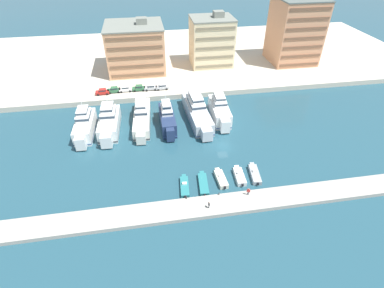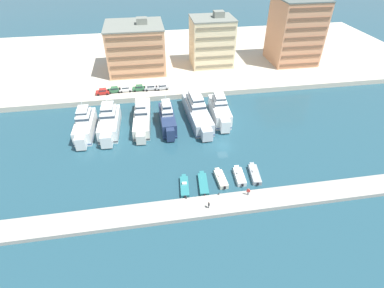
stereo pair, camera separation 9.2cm
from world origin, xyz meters
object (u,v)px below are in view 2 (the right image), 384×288
object	(u,v)px
motorboat_white_center_left	(239,176)
car_silver_center	(151,87)
yacht_ivory_mid_left	(142,116)
motorboat_cream_mid_left	(221,179)
car_green_left	(114,90)
pedestrian_mid_deck	(209,205)
yacht_white_center_right	(220,110)
motorboat_teal_left	(203,184)
yacht_white_far_left	(85,125)
car_red_far_left	(103,91)
motorboat_teal_far_left	(184,186)
yacht_silver_center	(197,111)
car_white_mid_left	(126,89)
car_silver_center_right	(162,87)
car_green_center_left	(139,88)
yacht_navy_center_left	(167,118)
yacht_white_left	(109,122)
motorboat_grey_center	(255,174)
pedestrian_near_edge	(248,191)

from	to	relation	value
motorboat_white_center_left	car_silver_center	world-z (taller)	car_silver_center
yacht_ivory_mid_left	motorboat_cream_mid_left	size ratio (longest dim) A/B	3.34
car_green_left	pedestrian_mid_deck	distance (m)	54.72
yacht_white_center_right	motorboat_teal_left	xyz separation A→B (m)	(-9.76, -26.03, -2.14)
yacht_white_far_left	car_red_far_left	distance (m)	18.99
motorboat_teal_far_left	yacht_white_center_right	bearing A→B (deg)	62.16
yacht_silver_center	motorboat_cream_mid_left	bearing A→B (deg)	-88.66
yacht_white_center_right	car_white_mid_left	world-z (taller)	yacht_white_center_right
motorboat_white_center_left	car_green_left	bearing A→B (deg)	123.50
yacht_silver_center	motorboat_white_center_left	bearing A→B (deg)	-79.51
pedestrian_mid_deck	yacht_ivory_mid_left	bearing A→B (deg)	108.79
yacht_white_far_left	yacht_white_center_right	distance (m)	36.68
car_silver_center	car_silver_center_right	world-z (taller)	same
yacht_silver_center	car_green_left	size ratio (longest dim) A/B	5.58
motorboat_white_center_left	pedestrian_mid_deck	bearing A→B (deg)	-136.64
yacht_silver_center	car_silver_center_right	xyz separation A→B (m)	(-8.39, 16.66, 0.18)
car_green_center_left	car_red_far_left	bearing A→B (deg)	-175.98
yacht_navy_center_left	pedestrian_mid_deck	xyz separation A→B (m)	(4.90, -31.33, -0.68)
motorboat_cream_mid_left	car_white_mid_left	distance (m)	47.92
motorboat_teal_left	yacht_ivory_mid_left	bearing A→B (deg)	113.83
yacht_white_center_right	car_silver_center_right	bearing A→B (deg)	129.99
car_green_left	motorboat_teal_left	bearing A→B (deg)	-65.29
yacht_white_far_left	car_white_mid_left	distance (m)	22.09
motorboat_teal_far_left	car_silver_center_right	bearing A→B (deg)	91.25
yacht_white_left	motorboat_white_center_left	xyz separation A→B (m)	(28.88, -23.89, -1.99)
motorboat_teal_far_left	car_red_far_left	world-z (taller)	car_red_far_left
car_green_left	car_silver_center	xyz separation A→B (m)	(11.53, -0.09, 0.00)
motorboat_white_center_left	car_red_far_left	xyz separation A→B (m)	(-31.91, 42.20, 2.08)
car_white_mid_left	car_silver_center_right	xyz separation A→B (m)	(11.64, -0.37, 0.00)
yacht_navy_center_left	pedestrian_mid_deck	world-z (taller)	yacht_navy_center_left
car_white_mid_left	yacht_navy_center_left	bearing A→B (deg)	-60.04
motorboat_grey_center	pedestrian_near_edge	xyz separation A→B (m)	(-3.60, -6.16, 1.44)
yacht_navy_center_left	yacht_silver_center	xyz separation A→B (m)	(8.63, 2.75, -0.04)
yacht_silver_center	car_silver_center_right	bearing A→B (deg)	116.72
motorboat_cream_mid_left	motorboat_teal_left	bearing A→B (deg)	-169.06
pedestrian_mid_deck	pedestrian_near_edge	bearing A→B (deg)	13.62
motorboat_grey_center	car_green_left	bearing A→B (deg)	126.75
motorboat_teal_far_left	pedestrian_near_edge	distance (m)	13.28
car_red_far_left	car_green_center_left	xyz separation A→B (m)	(11.27, 0.79, 0.00)
motorboat_teal_far_left	yacht_navy_center_left	bearing A→B (deg)	92.82
motorboat_teal_left	car_white_mid_left	xyz separation A→B (m)	(-16.62, 43.97, 2.22)
yacht_white_left	car_green_center_left	distance (m)	20.81
car_green_center_left	car_silver_center	bearing A→B (deg)	-2.62
motorboat_white_center_left	car_red_far_left	distance (m)	52.95
motorboat_cream_mid_left	yacht_white_left	bearing A→B (deg)	135.76
car_green_left	pedestrian_near_edge	xyz separation A→B (m)	(28.34, -48.93, -0.68)
yacht_ivory_mid_left	motorboat_teal_far_left	size ratio (longest dim) A/B	3.08
motorboat_white_center_left	pedestrian_near_edge	size ratio (longest dim) A/B	3.54
motorboat_white_center_left	yacht_white_center_right	bearing A→B (deg)	86.51
car_green_center_left	pedestrian_near_edge	xyz separation A→B (m)	(20.58, -49.01, -0.68)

